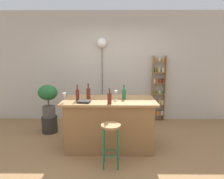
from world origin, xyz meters
TOP-DOWN VIEW (x-y plane):
  - ground at (0.00, 0.00)m, footprint 12.00×12.00m
  - back_wall at (0.00, 1.95)m, footprint 6.40×0.10m
  - kitchen_counter at (0.00, 0.30)m, footprint 1.68×0.80m
  - bar_stool at (0.04, -0.36)m, footprint 0.31×0.31m
  - spice_shelf at (1.24, 1.82)m, footprint 0.34×0.12m
  - plant_stool at (-1.36, 0.99)m, footprint 0.34×0.34m
  - potted_plant at (-1.36, 0.99)m, footprint 0.42×0.38m
  - bottle_vinegar at (0.27, 0.35)m, footprint 0.07×0.07m
  - bottle_olive_oil at (-0.56, 0.21)m, footprint 0.06×0.06m
  - bottle_wine_red at (-0.39, 0.36)m, footprint 0.07×0.07m
  - bottle_soda_blue at (0.01, 0.00)m, footprint 0.07×0.07m
  - wine_glass_left at (0.13, 0.32)m, footprint 0.07×0.07m
  - wine_glass_center at (-0.77, 0.10)m, footprint 0.07×0.07m
  - cookbook at (-0.43, 0.07)m, footprint 0.23×0.18m
  - pendant_globe_light at (-0.21, 1.84)m, footprint 0.25×0.25m

SIDE VIEW (x-z plane):
  - ground at x=0.00m, z-range 0.00..0.00m
  - plant_stool at x=-1.36m, z-range 0.00..0.36m
  - kitchen_counter at x=0.00m, z-range 0.00..0.93m
  - bar_stool at x=0.04m, z-range 0.16..0.85m
  - potted_plant at x=-1.36m, z-range 0.44..1.16m
  - spice_shelf at x=1.24m, z-range -0.04..1.66m
  - cookbook at x=-0.43m, z-range 0.93..0.96m
  - bottle_vinegar at x=0.27m, z-range 0.90..1.16m
  - bottle_soda_blue at x=0.01m, z-range 0.90..1.16m
  - bottle_wine_red at x=-0.39m, z-range 0.89..1.18m
  - bottle_olive_oil at x=-0.56m, z-range 0.89..1.19m
  - wine_glass_left at x=0.13m, z-range 0.96..1.13m
  - wine_glass_center at x=-0.77m, z-range 0.96..1.13m
  - back_wall at x=0.00m, z-range 0.00..2.80m
  - pendant_globe_light at x=-0.21m, z-range 0.93..3.06m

